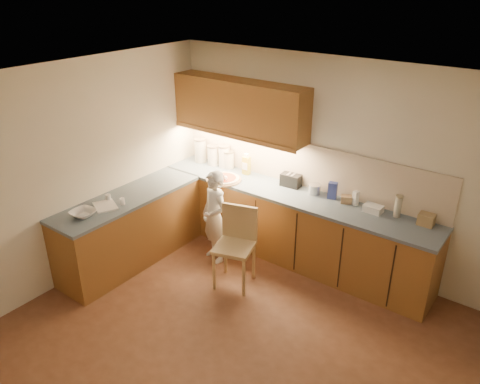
# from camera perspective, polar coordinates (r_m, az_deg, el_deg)

# --- Properties ---
(room) EXTENTS (4.54, 4.50, 2.62)m
(room) POSITION_cam_1_polar(r_m,az_deg,el_deg) (4.13, -1.04, -0.02)
(room) COLOR brown
(room) RESTS_ON ground
(l_counter) EXTENTS (3.77, 2.62, 0.92)m
(l_counter) POSITION_cam_1_polar(r_m,az_deg,el_deg) (6.06, -0.66, -4.16)
(l_counter) COLOR #925E2A
(l_counter) RESTS_ON ground
(backsplash) EXTENTS (3.75, 0.02, 0.58)m
(backsplash) POSITION_cam_1_polar(r_m,az_deg,el_deg) (6.03, 7.73, 3.33)
(backsplash) COLOR beige
(backsplash) RESTS_ON l_counter
(upper_cabinets) EXTENTS (1.95, 0.36, 0.73)m
(upper_cabinets) POSITION_cam_1_polar(r_m,az_deg,el_deg) (6.16, -0.08, 10.29)
(upper_cabinets) COLOR #925E2A
(upper_cabinets) RESTS_ON ground
(pizza_on_board) EXTENTS (0.47, 0.47, 0.19)m
(pizza_on_board) POSITION_cam_1_polar(r_m,az_deg,el_deg) (6.23, -1.98, 1.61)
(pizza_on_board) COLOR #A17B50
(pizza_on_board) RESTS_ON l_counter
(child) EXTENTS (0.52, 0.43, 1.23)m
(child) POSITION_cam_1_polar(r_m,az_deg,el_deg) (5.96, -3.12, -3.06)
(child) COLOR silver
(child) RESTS_ON ground
(wooden_chair) EXTENTS (0.54, 0.54, 0.97)m
(wooden_chair) POSITION_cam_1_polar(r_m,az_deg,el_deg) (5.56, -0.45, -5.90)
(wooden_chair) COLOR tan
(wooden_chair) RESTS_ON ground
(mixing_bowl) EXTENTS (0.29, 0.29, 0.07)m
(mixing_bowl) POSITION_cam_1_polar(r_m,az_deg,el_deg) (5.61, -18.60, -2.49)
(mixing_bowl) COLOR silver
(mixing_bowl) RESTS_ON l_counter
(canister_a) EXTENTS (0.18, 0.18, 0.35)m
(canister_a) POSITION_cam_1_polar(r_m,az_deg,el_deg) (6.83, -4.86, 5.11)
(canister_a) COLOR beige
(canister_a) RESTS_ON l_counter
(canister_b) EXTENTS (0.17, 0.17, 0.29)m
(canister_b) POSITION_cam_1_polar(r_m,az_deg,el_deg) (6.71, -3.29, 4.51)
(canister_b) COLOR white
(canister_b) RESTS_ON l_counter
(canister_c) EXTENTS (0.17, 0.17, 0.32)m
(canister_c) POSITION_cam_1_polar(r_m,az_deg,el_deg) (6.63, -1.94, 4.41)
(canister_c) COLOR white
(canister_c) RESTS_ON l_counter
(canister_d) EXTENTS (0.15, 0.15, 0.25)m
(canister_d) POSITION_cam_1_polar(r_m,az_deg,el_deg) (6.60, -1.37, 3.99)
(canister_d) COLOR silver
(canister_d) RESTS_ON l_counter
(oil_jug) EXTENTS (0.10, 0.08, 0.30)m
(oil_jug) POSITION_cam_1_polar(r_m,az_deg,el_deg) (6.38, 0.78, 3.33)
(oil_jug) COLOR gold
(oil_jug) RESTS_ON l_counter
(toaster) EXTENTS (0.26, 0.16, 0.17)m
(toaster) POSITION_cam_1_polar(r_m,az_deg,el_deg) (6.07, 6.21, 1.44)
(toaster) COLOR black
(toaster) RESTS_ON l_counter
(steel_pot) EXTENTS (0.17, 0.17, 0.13)m
(steel_pot) POSITION_cam_1_polar(r_m,az_deg,el_deg) (5.91, 9.05, 0.36)
(steel_pot) COLOR #AAABAF
(steel_pot) RESTS_ON l_counter
(blue_box) EXTENTS (0.12, 0.10, 0.21)m
(blue_box) POSITION_cam_1_polar(r_m,az_deg,el_deg) (5.81, 11.21, 0.18)
(blue_box) COLOR #313F94
(blue_box) RESTS_ON l_counter
(card_box_a) EXTENTS (0.16, 0.14, 0.09)m
(card_box_a) POSITION_cam_1_polar(r_m,az_deg,el_deg) (5.75, 12.84, -0.88)
(card_box_a) COLOR tan
(card_box_a) RESTS_ON l_counter
(white_bottle) EXTENTS (0.08, 0.08, 0.18)m
(white_bottle) POSITION_cam_1_polar(r_m,az_deg,el_deg) (5.71, 13.91, -0.73)
(white_bottle) COLOR silver
(white_bottle) RESTS_ON l_counter
(flat_pack) EXTENTS (0.21, 0.15, 0.08)m
(flat_pack) POSITION_cam_1_polar(r_m,az_deg,el_deg) (5.62, 15.92, -1.96)
(flat_pack) COLOR silver
(flat_pack) RESTS_ON l_counter
(tall_jar) EXTENTS (0.08, 0.08, 0.26)m
(tall_jar) POSITION_cam_1_polar(r_m,az_deg,el_deg) (5.55, 18.70, -1.64)
(tall_jar) COLOR beige
(tall_jar) RESTS_ON l_counter
(card_box_b) EXTENTS (0.17, 0.13, 0.13)m
(card_box_b) POSITION_cam_1_polar(r_m,az_deg,el_deg) (5.51, 21.77, -3.14)
(card_box_b) COLOR #A08356
(card_box_b) RESTS_ON l_counter
(dough_cloth) EXTENTS (0.37, 0.34, 0.02)m
(dough_cloth) POSITION_cam_1_polar(r_m,az_deg,el_deg) (5.75, -16.09, -1.66)
(dough_cloth) COLOR white
(dough_cloth) RESTS_ON l_counter
(spice_jar_a) EXTENTS (0.06, 0.06, 0.08)m
(spice_jar_a) POSITION_cam_1_polar(r_m,az_deg,el_deg) (5.88, -15.77, -0.67)
(spice_jar_a) COLOR silver
(spice_jar_a) RESTS_ON l_counter
(spice_jar_b) EXTENTS (0.07, 0.07, 0.08)m
(spice_jar_b) POSITION_cam_1_polar(r_m,az_deg,el_deg) (5.75, -14.16, -1.11)
(spice_jar_b) COLOR white
(spice_jar_b) RESTS_ON l_counter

